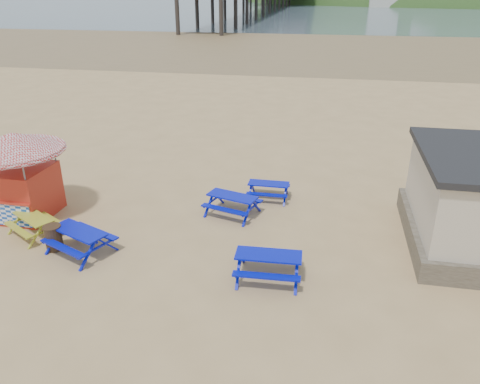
% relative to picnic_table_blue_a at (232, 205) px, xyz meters
% --- Properties ---
extents(ground, '(400.00, 400.00, 0.00)m').
position_rel_picnic_table_blue_a_xyz_m(ground, '(-0.67, -1.65, -0.39)').
color(ground, tan).
rests_on(ground, ground).
extents(wet_sand, '(400.00, 400.00, 0.00)m').
position_rel_picnic_table_blue_a_xyz_m(wet_sand, '(-0.67, 53.35, -0.38)').
color(wet_sand, olive).
rests_on(wet_sand, ground).
extents(sea, '(400.00, 400.00, 0.00)m').
position_rel_picnic_table_blue_a_xyz_m(sea, '(-0.67, 168.35, -0.38)').
color(sea, '#465865').
rests_on(sea, ground).
extents(picnic_table_blue_a, '(2.17, 1.93, 0.77)m').
position_rel_picnic_table_blue_a_xyz_m(picnic_table_blue_a, '(0.00, 0.00, 0.00)').
color(picnic_table_blue_a, '#0404B2').
rests_on(picnic_table_blue_a, ground).
extents(picnic_table_blue_b, '(1.60, 1.29, 0.67)m').
position_rel_picnic_table_blue_a_xyz_m(picnic_table_blue_b, '(1.13, 1.64, -0.05)').
color(picnic_table_blue_b, '#0404B2').
rests_on(picnic_table_blue_b, ground).
extents(picnic_table_blue_c, '(1.65, 1.37, 0.66)m').
position_rel_picnic_table_blue_a_xyz_m(picnic_table_blue_c, '(7.01, 1.17, -0.06)').
color(picnic_table_blue_c, '#0404B2').
rests_on(picnic_table_blue_c, ground).
extents(picnic_table_blue_d, '(2.36, 2.17, 0.80)m').
position_rel_picnic_table_blue_a_xyz_m(picnic_table_blue_d, '(-4.20, -3.57, 0.02)').
color(picnic_table_blue_d, '#0404B2').
rests_on(picnic_table_blue_d, ground).
extents(picnic_table_blue_e, '(1.96, 1.61, 0.80)m').
position_rel_picnic_table_blue_a_xyz_m(picnic_table_blue_e, '(1.86, -3.85, 0.01)').
color(picnic_table_blue_e, '#0404B2').
rests_on(picnic_table_blue_e, ground).
extents(picnic_table_yellow, '(2.12, 2.01, 0.70)m').
position_rel_picnic_table_blue_a_xyz_m(picnic_table_yellow, '(-6.30, -2.79, -0.03)').
color(picnic_table_yellow, '#AA9C21').
rests_on(picnic_table_yellow, ground).
extents(ice_cream_kiosk, '(3.58, 3.58, 3.17)m').
position_rel_picnic_table_blue_a_xyz_m(ice_cream_kiosk, '(-7.52, -1.47, 1.61)').
color(ice_cream_kiosk, '#B5281A').
rests_on(ice_cream_kiosk, ground).
extents(litter_bin, '(0.57, 0.57, 0.84)m').
position_rel_picnic_table_blue_a_xyz_m(litter_bin, '(-5.15, -3.53, 0.04)').
color(litter_bin, '#3D2717').
rests_on(litter_bin, ground).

